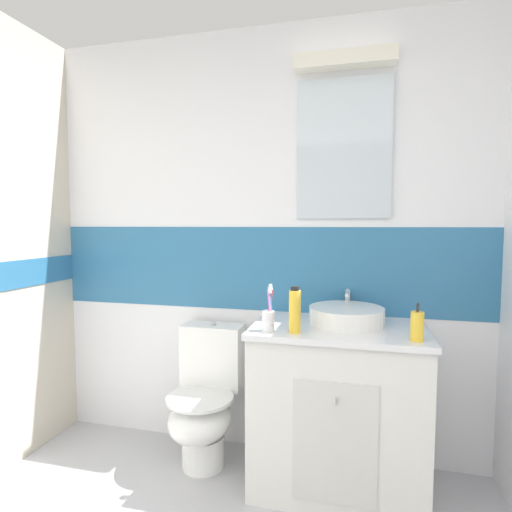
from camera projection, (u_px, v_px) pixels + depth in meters
wall_back_tiled at (262, 242)px, 2.47m from camera, size 3.20×0.20×2.50m
vanity_cabinet at (338, 406)px, 2.12m from camera, size 0.87×0.56×0.85m
sink_basin at (346, 315)px, 2.10m from camera, size 0.38×0.42×0.16m
toilet at (205, 401)px, 2.33m from camera, size 0.37×0.50×0.79m
toothbrush_cup at (268, 318)px, 1.98m from camera, size 0.06×0.06×0.23m
soap_dispenser at (417, 326)px, 1.80m from camera, size 0.06×0.06×0.17m
shampoo_bottle_tall at (295, 311)px, 1.94m from camera, size 0.06×0.06×0.22m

